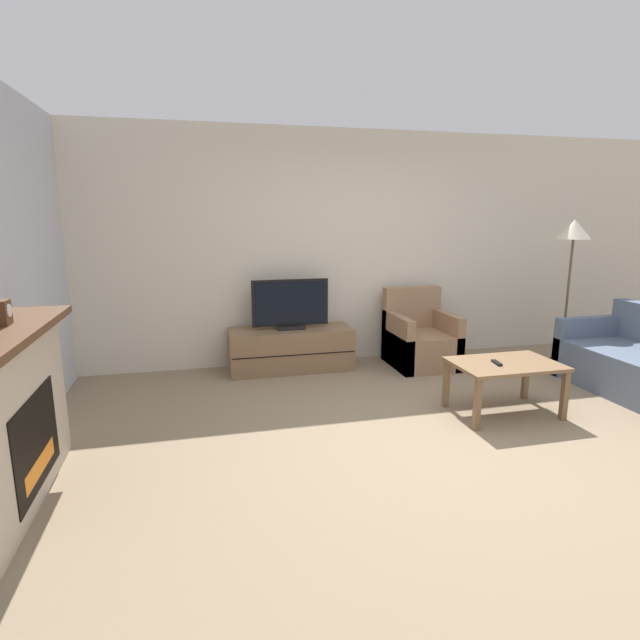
# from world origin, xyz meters

# --- Properties ---
(ground_plane) EXTENTS (24.00, 24.00, 0.00)m
(ground_plane) POSITION_xyz_m (0.00, 0.00, 0.00)
(ground_plane) COLOR #89755B
(wall_back) EXTENTS (12.00, 0.06, 2.70)m
(wall_back) POSITION_xyz_m (0.00, 2.38, 1.35)
(wall_back) COLOR beige
(wall_back) RESTS_ON ground
(fireplace) EXTENTS (0.45, 1.60, 1.09)m
(fireplace) POSITION_xyz_m (-2.96, -0.21, 0.55)
(fireplace) COLOR #B7A893
(fireplace) RESTS_ON ground
(mantel_clock) EXTENTS (0.08, 0.11, 0.15)m
(mantel_clock) POSITION_xyz_m (-2.94, -0.05, 1.16)
(mantel_clock) COLOR brown
(mantel_clock) RESTS_ON fireplace
(tv_stand) EXTENTS (1.39, 0.50, 0.48)m
(tv_stand) POSITION_xyz_m (-0.81, 2.06, 0.24)
(tv_stand) COLOR brown
(tv_stand) RESTS_ON ground
(tv) EXTENTS (0.86, 0.18, 0.56)m
(tv) POSITION_xyz_m (-0.81, 2.06, 0.74)
(tv) COLOR black
(tv) RESTS_ON tv_stand
(armchair) EXTENTS (0.70, 0.76, 0.89)m
(armchair) POSITION_xyz_m (0.70, 1.89, 0.29)
(armchair) COLOR #937051
(armchair) RESTS_ON ground
(coffee_table) EXTENTS (0.91, 0.61, 0.47)m
(coffee_table) POSITION_xyz_m (0.79, 0.34, 0.41)
(coffee_table) COLOR brown
(coffee_table) RESTS_ON ground
(remote) EXTENTS (0.06, 0.15, 0.02)m
(remote) POSITION_xyz_m (0.69, 0.32, 0.48)
(remote) COLOR black
(remote) RESTS_ON coffee_table
(floor_lamp) EXTENTS (0.37, 0.37, 1.68)m
(floor_lamp) POSITION_xyz_m (2.42, 1.59, 1.48)
(floor_lamp) COLOR black
(floor_lamp) RESTS_ON ground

